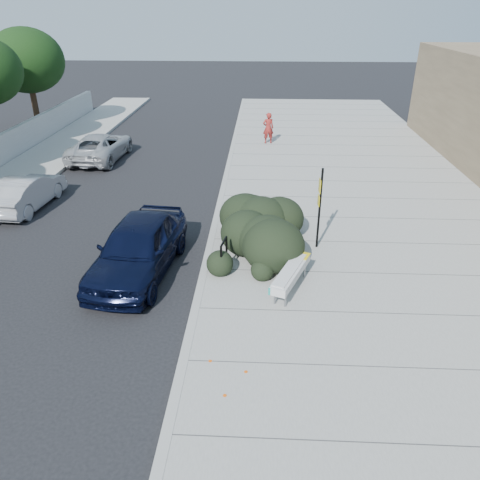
# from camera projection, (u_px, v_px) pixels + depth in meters

# --- Properties ---
(ground) EXTENTS (120.00, 120.00, 0.00)m
(ground) POSITION_uv_depth(u_px,v_px,m) (196.00, 313.00, 12.20)
(ground) COLOR black
(ground) RESTS_ON ground
(sidewalk_near) EXTENTS (11.20, 50.00, 0.15)m
(sidewalk_near) POSITION_uv_depth(u_px,v_px,m) (373.00, 231.00, 16.38)
(sidewalk_near) COLOR gray
(sidewalk_near) RESTS_ON ground
(curb_near) EXTENTS (0.22, 50.00, 0.17)m
(curb_near) POSITION_uv_depth(u_px,v_px,m) (214.00, 228.00, 16.62)
(curb_near) COLOR #9E9E99
(curb_near) RESTS_ON ground
(tree_far_f) EXTENTS (4.40, 4.40, 6.07)m
(tree_far_f) POSITION_uv_depth(u_px,v_px,m) (26.00, 61.00, 27.78)
(tree_far_f) COLOR #332114
(tree_far_f) RESTS_ON ground
(bench) EXTENTS (1.23, 2.18, 0.66)m
(bench) POSITION_uv_depth(u_px,v_px,m) (291.00, 273.00, 12.68)
(bench) COLOR gray
(bench) RESTS_ON sidewalk_near
(bike_rack) EXTENTS (0.17, 0.68, 1.00)m
(bike_rack) POSITION_uv_depth(u_px,v_px,m) (224.00, 253.00, 13.54)
(bike_rack) COLOR black
(bike_rack) RESTS_ON sidewalk_near
(sign_post) EXTENTS (0.10, 0.31, 2.65)m
(sign_post) POSITION_uv_depth(u_px,v_px,m) (319.00, 204.00, 14.51)
(sign_post) COLOR black
(sign_post) RESTS_ON sidewalk_near
(hedge) EXTENTS (3.28, 4.91, 1.69)m
(hedge) POSITION_uv_depth(u_px,v_px,m) (256.00, 221.00, 14.99)
(hedge) COLOR black
(hedge) RESTS_ON sidewalk_near
(sedan_navy) EXTENTS (2.48, 5.06, 1.66)m
(sedan_navy) POSITION_uv_depth(u_px,v_px,m) (138.00, 247.00, 13.68)
(sedan_navy) COLOR black
(sedan_navy) RESTS_ON ground
(wagon_silver) EXTENTS (1.66, 4.04, 1.30)m
(wagon_silver) POSITION_uv_depth(u_px,v_px,m) (27.00, 192.00, 18.22)
(wagon_silver) COLOR #A1A1A5
(wagon_silver) RESTS_ON ground
(suv_silver) EXTENTS (2.46, 4.92, 1.34)m
(suv_silver) POSITION_uv_depth(u_px,v_px,m) (101.00, 147.00, 23.95)
(suv_silver) COLOR #ADAFB2
(suv_silver) RESTS_ON ground
(pedestrian) EXTENTS (0.69, 0.53, 1.70)m
(pedestrian) POSITION_uv_depth(u_px,v_px,m) (268.00, 128.00, 26.12)
(pedestrian) COLOR maroon
(pedestrian) RESTS_ON sidewalk_near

